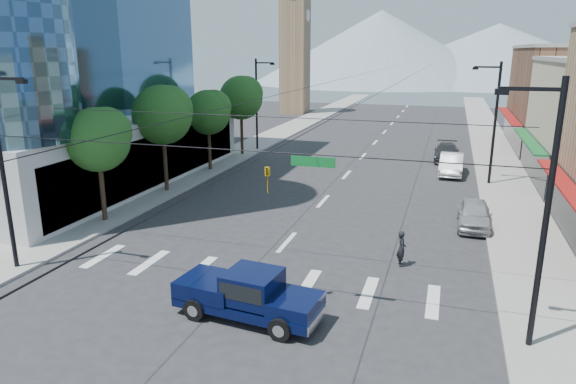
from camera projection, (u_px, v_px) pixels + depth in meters
name	position (u px, v px, depth m)	size (l,w,h in m)	color
ground	(243.00, 292.00, 21.39)	(160.00, 160.00, 0.00)	#28282B
sidewalk_left	(278.00, 134.00, 61.63)	(4.00, 120.00, 0.15)	gray
sidewalk_right	(491.00, 145.00, 54.65)	(4.00, 120.00, 0.15)	gray
clock_tower	(295.00, 45.00, 80.36)	(4.80, 4.80, 20.40)	#8C6B4C
mountain_left	(381.00, 47.00, 160.72)	(80.00, 80.00, 22.00)	gray
mountain_right	(497.00, 53.00, 160.27)	(90.00, 90.00, 18.00)	gray
tree_near	(100.00, 137.00, 28.89)	(3.65, 3.64, 6.71)	black
tree_midnear	(165.00, 113.00, 35.16)	(4.09, 4.09, 7.52)	black
tree_midfar	(210.00, 111.00, 41.76)	(3.65, 3.64, 6.71)	black
tree_far	(243.00, 96.00, 48.03)	(4.09, 4.09, 7.52)	black
signal_rig	(235.00, 191.00, 19.18)	(21.80, 0.20, 9.00)	black
lamp_pole_nw	(258.00, 101.00, 50.76)	(2.00, 0.25, 9.00)	black
lamp_pole_ne	(493.00, 119.00, 37.20)	(2.00, 0.25, 9.00)	black
pickup_truck	(247.00, 294.00, 19.06)	(5.79, 2.66, 1.90)	#070E35
pedestrian	(401.00, 248.00, 23.78)	(0.62, 0.41, 1.71)	black
parked_car_near	(474.00, 214.00, 29.07)	(1.81, 4.49, 1.53)	#AFB0B4
parked_car_mid	(451.00, 164.00, 41.55)	(1.79, 5.12, 1.69)	white
parked_car_far	(447.00, 152.00, 46.82)	(2.17, 5.33, 1.55)	#303033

